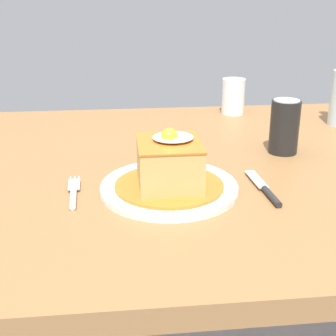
{
  "coord_description": "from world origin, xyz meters",
  "views": [
    {
      "loc": [
        -0.13,
        -0.97,
        1.12
      ],
      "look_at": [
        -0.04,
        -0.13,
        0.79
      ],
      "focal_mm": 51.02,
      "sensor_mm": 36.0,
      "label": 1
    }
  ],
  "objects_px": {
    "main_plate": "(169,187)",
    "drinking_glass": "(233,99)",
    "soda_can": "(284,127)",
    "knife": "(267,191)",
    "fork": "(73,194)"
  },
  "relations": [
    {
      "from": "knife",
      "to": "drinking_glass",
      "type": "bearing_deg",
      "value": 82.7
    },
    {
      "from": "main_plate",
      "to": "soda_can",
      "type": "distance_m",
      "value": 0.35
    },
    {
      "from": "main_plate",
      "to": "soda_can",
      "type": "height_order",
      "value": "soda_can"
    },
    {
      "from": "fork",
      "to": "knife",
      "type": "bearing_deg",
      "value": -4.44
    },
    {
      "from": "fork",
      "to": "knife",
      "type": "height_order",
      "value": "same"
    },
    {
      "from": "main_plate",
      "to": "knife",
      "type": "height_order",
      "value": "main_plate"
    },
    {
      "from": "soda_can",
      "to": "main_plate",
      "type": "bearing_deg",
      "value": -145.83
    },
    {
      "from": "fork",
      "to": "drinking_glass",
      "type": "bearing_deg",
      "value": 52.31
    },
    {
      "from": "main_plate",
      "to": "knife",
      "type": "bearing_deg",
      "value": -10.0
    },
    {
      "from": "fork",
      "to": "drinking_glass",
      "type": "relative_size",
      "value": 1.35
    },
    {
      "from": "fork",
      "to": "main_plate",
      "type": "bearing_deg",
      "value": 1.27
    },
    {
      "from": "soda_can",
      "to": "drinking_glass",
      "type": "xyz_separation_m",
      "value": [
        -0.03,
        0.36,
        -0.02
      ]
    },
    {
      "from": "fork",
      "to": "knife",
      "type": "xyz_separation_m",
      "value": [
        0.36,
        -0.03,
        0.0
      ]
    },
    {
      "from": "main_plate",
      "to": "drinking_glass",
      "type": "bearing_deg",
      "value": 65.37
    },
    {
      "from": "drinking_glass",
      "to": "soda_can",
      "type": "bearing_deg",
      "value": -84.96
    }
  ]
}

